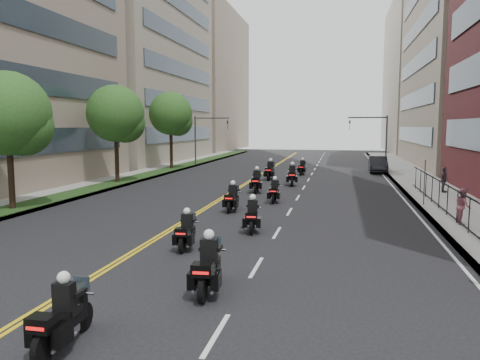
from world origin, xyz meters
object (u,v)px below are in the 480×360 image
object	(u,v)px
motorcycle_3	(252,217)
motorcycle_8	(270,171)
motorcycle_2	(186,233)
motorcycle_7	(292,176)
motorcycle_4	(232,199)
motorcycle_1	(208,268)
motorcycle_9	(302,168)
parked_sedan	(378,164)
pedestrian_b	(463,206)
motorcycle_5	(275,192)
motorcycle_6	(257,182)
motorcycle_0	(62,318)
pedestrian_c	(444,180)

from	to	relation	value
motorcycle_3	motorcycle_8	distance (m)	19.52
motorcycle_2	motorcycle_7	bearing A→B (deg)	79.77
motorcycle_4	motorcycle_7	distance (m)	11.66
motorcycle_1	motorcycle_9	size ratio (longest dim) A/B	1.09
motorcycle_7	parked_sedan	world-z (taller)	motorcycle_7
motorcycle_3	pedestrian_b	xyz separation A→B (m)	(9.08, 2.80, 0.32)
motorcycle_4	motorcycle_3	bearing A→B (deg)	-67.11
motorcycle_2	motorcycle_5	distance (m)	11.36
motorcycle_1	parked_sedan	size ratio (longest dim) A/B	0.49
motorcycle_4	motorcycle_9	size ratio (longest dim) A/B	1.02
motorcycle_6	motorcycle_7	distance (m)	4.70
motorcycle_0	motorcycle_5	world-z (taller)	motorcycle_0
motorcycle_9	motorcycle_1	bearing A→B (deg)	-85.30
motorcycle_2	motorcycle_7	xyz separation A→B (m)	(1.96, 19.36, 0.11)
motorcycle_9	pedestrian_b	distance (m)	22.85
motorcycle_8	pedestrian_c	size ratio (longest dim) A/B	1.46
motorcycle_6	motorcycle_0	bearing A→B (deg)	-94.04
motorcycle_8	pedestrian_b	world-z (taller)	motorcycle_8
motorcycle_7	motorcycle_9	bearing A→B (deg)	84.76
motorcycle_1	motorcycle_2	distance (m)	4.75
motorcycle_3	motorcycle_4	distance (m)	4.94
motorcycle_6	motorcycle_3	bearing A→B (deg)	-84.96
motorcycle_4	motorcycle_9	bearing A→B (deg)	83.40
motorcycle_3	motorcycle_6	size ratio (longest dim) A/B	0.90
motorcycle_2	motorcycle_8	xyz separation A→B (m)	(-0.23, 22.75, 0.12)
motorcycle_5	pedestrian_b	bearing A→B (deg)	-30.00
motorcycle_6	motorcycle_7	xyz separation A→B (m)	(2.01, 4.25, 0.01)
motorcycle_2	motorcycle_1	bearing A→B (deg)	-68.72
motorcycle_2	motorcycle_0	bearing A→B (deg)	-94.42
motorcycle_2	motorcycle_5	world-z (taller)	motorcycle_5
motorcycle_2	motorcycle_9	world-z (taller)	motorcycle_9
motorcycle_9	parked_sedan	bearing A→B (deg)	33.28
motorcycle_5	pedestrian_c	world-z (taller)	pedestrian_c
motorcycle_1	motorcycle_3	world-z (taller)	motorcycle_1
motorcycle_5	pedestrian_c	size ratio (longest dim) A/B	1.25
pedestrian_b	pedestrian_c	size ratio (longest dim) A/B	0.96
parked_sedan	motorcycle_7	bearing A→B (deg)	-120.61
motorcycle_9	pedestrian_c	distance (m)	14.65
motorcycle_9	motorcycle_6	bearing A→B (deg)	-95.30
motorcycle_2	motorcycle_8	world-z (taller)	motorcycle_8
motorcycle_2	motorcycle_3	bearing A→B (deg)	56.45
pedestrian_b	motorcycle_7	bearing A→B (deg)	35.21
motorcycle_4	motorcycle_5	distance (m)	3.80
motorcycle_3	motorcycle_5	bearing A→B (deg)	83.70
motorcycle_2	motorcycle_3	size ratio (longest dim) A/B	0.95
motorcycle_1	motorcycle_3	bearing A→B (deg)	86.78
motorcycle_6	pedestrian_c	distance (m)	12.39
motorcycle_7	pedestrian_c	bearing A→B (deg)	-18.96
motorcycle_8	parked_sedan	world-z (taller)	motorcycle_8
motorcycle_0	motorcycle_6	distance (m)	23.07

